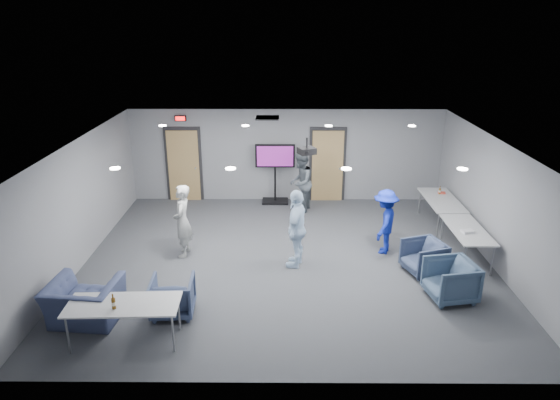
{
  "coord_description": "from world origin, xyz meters",
  "views": [
    {
      "loc": [
        -0.09,
        -10.06,
        5.15
      ],
      "look_at": [
        -0.16,
        0.66,
        1.2
      ],
      "focal_mm": 32.0,
      "sensor_mm": 36.0,
      "label": 1
    }
  ],
  "objects_px": {
    "person_a": "(182,221)",
    "chair_front_b": "(85,302)",
    "person_b": "(301,183)",
    "table_front_left": "(123,306)",
    "projector": "(307,151)",
    "chair_right_c": "(450,280)",
    "table_right_a": "(442,201)",
    "table_right_b": "(467,231)",
    "chair_right_b": "(424,257)",
    "tv_stand": "(275,170)",
    "bottle_front": "(114,303)",
    "person_d": "(385,222)",
    "chair_front_a": "(173,296)",
    "bottle_right": "(440,191)",
    "person_c": "(297,228)"
  },
  "relations": [
    {
      "from": "chair_right_c",
      "to": "bottle_right",
      "type": "bearing_deg",
      "value": 156.82
    },
    {
      "from": "person_c",
      "to": "person_b",
      "type": "bearing_deg",
      "value": -168.08
    },
    {
      "from": "person_a",
      "to": "chair_front_b",
      "type": "xyz_separation_m",
      "value": [
        -1.26,
        -2.67,
        -0.45
      ]
    },
    {
      "from": "person_a",
      "to": "person_b",
      "type": "xyz_separation_m",
      "value": [
        2.74,
        2.73,
        0.01
      ]
    },
    {
      "from": "table_front_left",
      "to": "person_d",
      "type": "bearing_deg",
      "value": 32.63
    },
    {
      "from": "tv_stand",
      "to": "projector",
      "type": "xyz_separation_m",
      "value": [
        0.75,
        -3.23,
        1.41
      ]
    },
    {
      "from": "person_d",
      "to": "chair_right_c",
      "type": "bearing_deg",
      "value": 46.45
    },
    {
      "from": "person_c",
      "to": "chair_front_a",
      "type": "distance_m",
      "value": 3.05
    },
    {
      "from": "table_right_b",
      "to": "person_a",
      "type": "bearing_deg",
      "value": 88.59
    },
    {
      "from": "person_d",
      "to": "chair_right_c",
      "type": "distance_m",
      "value": 2.26
    },
    {
      "from": "table_front_left",
      "to": "bottle_front",
      "type": "xyz_separation_m",
      "value": [
        -0.1,
        -0.14,
        0.14
      ]
    },
    {
      "from": "person_c",
      "to": "bottle_front",
      "type": "relative_size",
      "value": 6.52
    },
    {
      "from": "chair_right_c",
      "to": "projector",
      "type": "relative_size",
      "value": 1.95
    },
    {
      "from": "table_right_b",
      "to": "tv_stand",
      "type": "bearing_deg",
      "value": 49.93
    },
    {
      "from": "chair_right_c",
      "to": "chair_front_b",
      "type": "distance_m",
      "value": 6.79
    },
    {
      "from": "table_front_left",
      "to": "chair_front_a",
      "type": "bearing_deg",
      "value": 52.39
    },
    {
      "from": "chair_right_b",
      "to": "bottle_front",
      "type": "xyz_separation_m",
      "value": [
        -5.71,
        -2.62,
        0.47
      ]
    },
    {
      "from": "chair_front_a",
      "to": "chair_front_b",
      "type": "relative_size",
      "value": 0.66
    },
    {
      "from": "projector",
      "to": "chair_right_b",
      "type": "bearing_deg",
      "value": -46.98
    },
    {
      "from": "chair_right_c",
      "to": "person_b",
      "type": "bearing_deg",
      "value": -159.35
    },
    {
      "from": "table_right_b",
      "to": "table_right_a",
      "type": "bearing_deg",
      "value": 0.0
    },
    {
      "from": "chair_front_a",
      "to": "tv_stand",
      "type": "distance_m",
      "value": 6.18
    },
    {
      "from": "chair_front_a",
      "to": "projector",
      "type": "bearing_deg",
      "value": -136.91
    },
    {
      "from": "person_b",
      "to": "table_front_left",
      "type": "xyz_separation_m",
      "value": [
        -3.1,
        -6.0,
        -0.17
      ]
    },
    {
      "from": "person_d",
      "to": "chair_right_b",
      "type": "bearing_deg",
      "value": 57.06
    },
    {
      "from": "bottle_right",
      "to": "projector",
      "type": "bearing_deg",
      "value": -152.19
    },
    {
      "from": "table_right_a",
      "to": "table_right_b",
      "type": "distance_m",
      "value": 1.9
    },
    {
      "from": "table_front_left",
      "to": "projector",
      "type": "height_order",
      "value": "projector"
    },
    {
      "from": "person_d",
      "to": "chair_right_b",
      "type": "relative_size",
      "value": 1.94
    },
    {
      "from": "bottle_front",
      "to": "projector",
      "type": "xyz_separation_m",
      "value": [
        3.23,
        3.66,
        1.58
      ]
    },
    {
      "from": "person_a",
      "to": "person_c",
      "type": "relative_size",
      "value": 0.96
    },
    {
      "from": "chair_front_b",
      "to": "table_right_b",
      "type": "xyz_separation_m",
      "value": [
        7.61,
        2.51,
        0.3
      ]
    },
    {
      "from": "table_right_b",
      "to": "bottle_right",
      "type": "relative_size",
      "value": 7.96
    },
    {
      "from": "person_c",
      "to": "chair_right_b",
      "type": "xyz_separation_m",
      "value": [
        2.69,
        -0.31,
        -0.52
      ]
    },
    {
      "from": "person_a",
      "to": "chair_front_b",
      "type": "height_order",
      "value": "person_a"
    },
    {
      "from": "person_d",
      "to": "bottle_front",
      "type": "height_order",
      "value": "person_d"
    },
    {
      "from": "chair_front_a",
      "to": "table_right_b",
      "type": "height_order",
      "value": "table_right_b"
    },
    {
      "from": "person_c",
      "to": "tv_stand",
      "type": "bearing_deg",
      "value": -157.2
    },
    {
      "from": "table_right_a",
      "to": "projector",
      "type": "height_order",
      "value": "projector"
    },
    {
      "from": "person_b",
      "to": "person_c",
      "type": "bearing_deg",
      "value": 11.83
    },
    {
      "from": "chair_right_c",
      "to": "projector",
      "type": "distance_m",
      "value": 3.98
    },
    {
      "from": "person_a",
      "to": "person_d",
      "type": "bearing_deg",
      "value": 91.89
    },
    {
      "from": "person_a",
      "to": "bottle_front",
      "type": "distance_m",
      "value": 3.44
    },
    {
      "from": "bottle_right",
      "to": "table_front_left",
      "type": "bearing_deg",
      "value": -141.25
    },
    {
      "from": "chair_right_b",
      "to": "table_right_b",
      "type": "distance_m",
      "value": 1.31
    },
    {
      "from": "table_right_a",
      "to": "bottle_right",
      "type": "height_order",
      "value": "bottle_right"
    },
    {
      "from": "chair_right_c",
      "to": "bottle_right",
      "type": "height_order",
      "value": "bottle_right"
    },
    {
      "from": "person_d",
      "to": "table_right_a",
      "type": "relative_size",
      "value": 0.79
    },
    {
      "from": "chair_right_b",
      "to": "projector",
      "type": "relative_size",
      "value": 1.77
    },
    {
      "from": "person_a",
      "to": "person_d",
      "type": "xyz_separation_m",
      "value": [
        4.59,
        0.18,
        -0.08
      ]
    }
  ]
}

